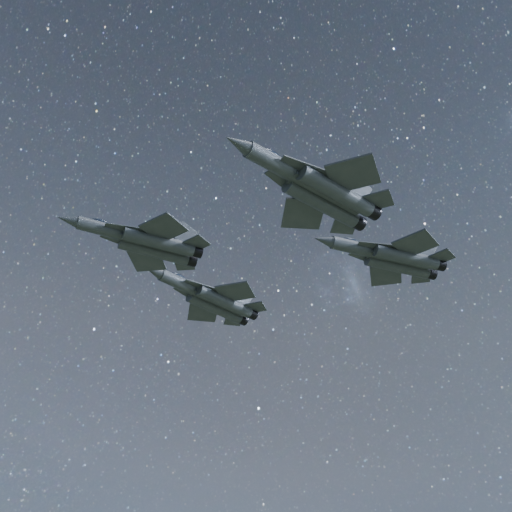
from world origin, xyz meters
name	(u,v)px	position (x,y,z in m)	size (l,w,h in m)	color
jet_lead	(145,242)	(-10.50, 6.17, 143.63)	(19.41, 13.63, 4.90)	#2E3339
jet_left	(211,299)	(1.42, 17.32, 144.02)	(19.98, 13.19, 5.11)	#2E3339
jet_right	(317,189)	(4.17, -14.61, 139.09)	(20.07, 13.48, 5.07)	#2E3339
jet_slot	(391,257)	(21.77, -0.24, 144.37)	(19.65, 14.01, 5.01)	#2E3339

